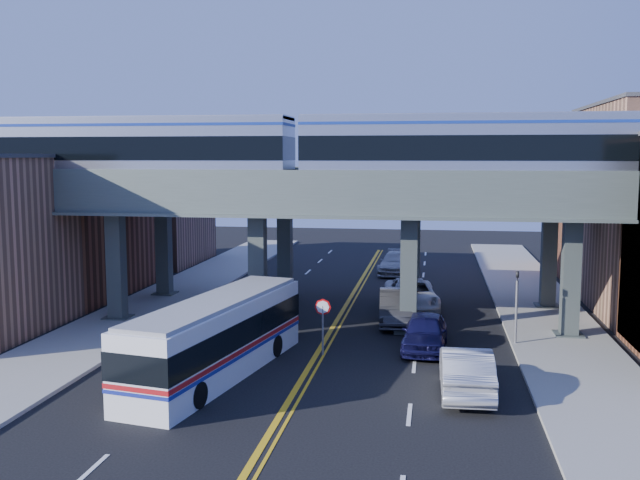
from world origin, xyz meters
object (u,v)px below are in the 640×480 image
at_px(transit_train, 470,148).
at_px(car_parked_curb, 466,370).
at_px(car_lane_a, 425,332).
at_px(stop_sign, 323,318).
at_px(car_lane_d, 396,263).
at_px(traffic_signal, 517,299).
at_px(transit_bus, 217,338).
at_px(car_lane_c, 411,295).
at_px(car_lane_b, 397,307).

xyz_separation_m(transit_train, car_parked_curb, (-0.39, -9.33, -8.56)).
xyz_separation_m(transit_train, car_lane_a, (-2.04, -3.37, -8.61)).
relative_size(stop_sign, car_parked_curb, 0.48).
bearing_deg(car_parked_curb, car_lane_a, -75.65).
bearing_deg(car_parked_curb, car_lane_d, -82.50).
height_order(car_lane_d, car_parked_curb, car_parked_curb).
distance_m(car_lane_d, car_parked_curb, 28.05).
bearing_deg(transit_train, stop_sign, -143.07).
bearing_deg(transit_train, traffic_signal, -41.66).
relative_size(transit_train, stop_sign, 19.80).
bearing_deg(transit_bus, traffic_signal, -52.07).
relative_size(traffic_signal, car_lane_c, 0.64).
xyz_separation_m(transit_train, stop_sign, (-6.65, -5.00, -7.70)).
bearing_deg(car_lane_a, transit_bus, -145.84).
distance_m(traffic_signal, car_parked_curb, 7.91).
xyz_separation_m(car_lane_a, car_parked_curb, (1.65, -5.96, 0.05)).
bearing_deg(traffic_signal, car_lane_a, -162.31).
relative_size(car_lane_c, car_parked_curb, 1.16).
xyz_separation_m(transit_train, traffic_signal, (2.25, -2.00, -7.16)).
bearing_deg(transit_train, car_lane_c, 118.59).
bearing_deg(car_lane_c, traffic_signal, -61.95).
relative_size(transit_train, traffic_signal, 12.70).
distance_m(stop_sign, car_lane_a, 4.97).
bearing_deg(transit_train, car_lane_b, 154.43).
bearing_deg(transit_bus, car_lane_b, -23.28).
bearing_deg(transit_train, car_parked_curb, -92.42).
relative_size(transit_bus, car_parked_curb, 2.22).
bearing_deg(transit_train, car_lane_a, -121.21).
relative_size(transit_train, transit_bus, 4.28).
bearing_deg(car_lane_c, transit_train, -68.36).
bearing_deg(transit_bus, stop_sign, -36.31).
distance_m(transit_train, car_parked_curb, 12.67).
bearing_deg(traffic_signal, stop_sign, -161.37).
bearing_deg(car_parked_curb, car_lane_b, -74.92).
relative_size(stop_sign, car_lane_d, 0.46).
bearing_deg(stop_sign, car_lane_b, 65.59).
relative_size(traffic_signal, car_parked_curb, 0.75).
xyz_separation_m(traffic_signal, car_parked_curb, (-2.64, -7.33, -1.40)).
height_order(transit_train, traffic_signal, transit_train).
height_order(stop_sign, transit_bus, transit_bus).
xyz_separation_m(traffic_signal, transit_bus, (-12.77, -6.64, -0.73)).
distance_m(transit_train, car_lane_d, 20.84).
height_order(stop_sign, car_lane_d, stop_sign).
height_order(stop_sign, car_lane_b, stop_sign).
xyz_separation_m(traffic_signal, car_lane_a, (-4.29, -1.37, -1.45)).
xyz_separation_m(car_lane_b, car_lane_d, (-0.99, 16.68, -0.08)).
bearing_deg(car_lane_c, car_lane_d, 90.13).
relative_size(transit_bus, car_lane_d, 2.12).
bearing_deg(car_lane_c, car_lane_b, -106.39).
bearing_deg(car_lane_d, car_parked_curb, -77.41).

